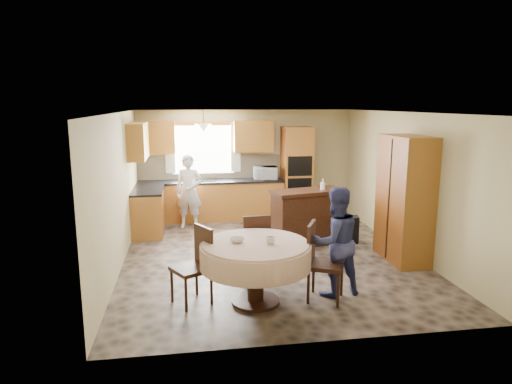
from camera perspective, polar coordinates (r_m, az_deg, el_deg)
The scene contains 36 objects.
floor at distance 8.15m, azimuth 1.62°, elevation -7.96°, with size 5.00×6.00×0.01m, color brown.
ceiling at distance 7.70m, azimuth 1.72°, elevation 9.91°, with size 5.00×6.00×0.01m, color white.
wall_back at distance 10.76m, azimuth -1.26°, elevation 3.57°, with size 5.00×0.02×2.50m, color tan.
wall_front at distance 4.99m, azimuth 8.02°, elevation -5.43°, with size 5.00×0.02×2.50m, color tan.
wall_left at distance 7.78m, azimuth -16.76°, elevation 0.18°, with size 0.02×6.00×2.50m, color tan.
wall_right at distance 8.64m, azimuth 18.20°, elevation 1.15°, with size 0.02×6.00×2.50m, color tan.
window at distance 10.61m, azimuth -6.64°, elevation 5.30°, with size 1.40×0.03×1.10m, color white.
curtain_left at distance 10.55m, azimuth -10.72°, elevation 5.42°, with size 0.22×0.02×1.15m, color white.
curtain_right at distance 10.61m, azimuth -2.56°, elevation 5.63°, with size 0.22×0.02×1.15m, color white.
base_cab_back at distance 10.52m, azimuth -5.62°, elevation -1.13°, with size 3.30×0.60×0.88m, color #BF8332.
counter_back at distance 10.43m, azimuth -5.66°, elevation 1.34°, with size 3.30×0.64×0.04m, color black.
base_cab_left at distance 9.66m, azimuth -13.32°, elevation -2.48°, with size 0.60×1.20×0.88m, color #BF8332.
counter_left at distance 9.57m, azimuth -13.44°, elevation 0.19°, with size 0.64×1.20×0.04m, color black.
backsplash at distance 10.68m, azimuth -5.78°, elevation 3.08°, with size 3.30×0.02×0.55m, color beige.
wall_cab_left at distance 10.45m, azimuth -12.44°, elevation 6.73°, with size 0.85×0.33×0.72m, color #BA802E.
wall_cab_right at distance 10.55m, azimuth -0.34°, elevation 7.03°, with size 0.90×0.33×0.72m, color #BA802E.
wall_cab_side at distance 9.44m, azimuth -14.54°, elevation 6.20°, with size 0.33×1.20×0.72m, color #BA802E.
oven_tower at distance 10.70m, azimuth 5.09°, elevation 2.46°, with size 0.66×0.62×2.12m, color #BF8332.
oven_upper at distance 10.37m, azimuth 5.53°, elevation 3.24°, with size 0.56×0.01×0.45m, color black.
oven_lower at distance 10.45m, azimuth 5.48°, elevation 0.52°, with size 0.56×0.01×0.45m, color black.
pendant at distance 10.09m, azimuth -6.59°, elevation 7.97°, with size 0.36×0.36×0.18m, color beige.
sideboard at distance 8.72m, azimuth 6.48°, elevation -3.35°, with size 1.38×0.57×0.99m, color #3D2110.
space_heater at distance 9.01m, azimuth 11.45°, elevation -4.58°, with size 0.38×0.26×0.52m, color black.
cupboard at distance 8.07m, azimuth 18.08°, elevation -0.85°, with size 0.56×1.12×2.13m, color #BF8332.
dining_table at distance 6.11m, azimuth -0.06°, elevation -8.01°, with size 1.48×1.48×0.84m.
chair_left at distance 6.23m, azimuth -7.46°, elevation -8.57°, with size 0.61×0.61×1.04m.
chair_back at distance 7.00m, azimuth -0.10°, elevation -6.37°, with size 0.47×0.47×1.01m.
chair_right at distance 6.31m, azimuth 7.95°, elevation -8.14°, with size 0.62×0.62×1.07m.
framed_picture at distance 9.44m, azimuth 15.50°, elevation 4.65°, with size 0.06×0.52×0.43m.
microwave at distance 10.50m, azimuth 1.14°, elevation 2.39°, with size 0.54×0.36×0.30m, color silver.
person_sink at distance 9.85m, azimuth -8.37°, elevation 0.05°, with size 0.58×0.38×1.58m, color silver.
person_dining at distance 6.45m, azimuth 9.85°, elevation -6.13°, with size 0.75×0.58×1.54m, color navy.
bowl_sideboard at distance 8.50m, azimuth 3.67°, elevation -0.10°, with size 0.21×0.21×0.05m, color #B2B2B2.
bottle_sideboard at distance 8.67m, azimuth 8.34°, elevation 0.74°, with size 0.10×0.10×0.27m, color silver.
cup_table at distance 6.00m, azimuth 1.80°, elevation -6.05°, with size 0.12×0.12×0.09m, color #B2B2B2.
bowl_table at distance 6.07m, azimuth -2.39°, elevation -6.03°, with size 0.19×0.19×0.06m, color #B2B2B2.
Camera 1 is at (-1.42, -7.57, 2.66)m, focal length 32.00 mm.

